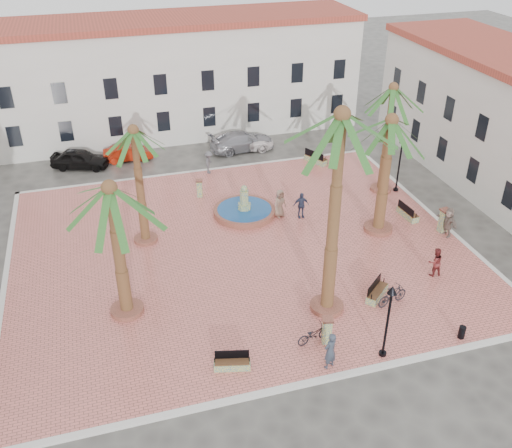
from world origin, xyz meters
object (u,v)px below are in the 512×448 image
at_px(palm_e, 390,135).
at_px(bollard_se, 327,330).
at_px(pedestrian_east, 448,222).
at_px(car_white, 244,141).
at_px(bench_e, 408,213).
at_px(palm_sw, 112,205).
at_px(car_red, 128,153).
at_px(palm_ne, 392,99).
at_px(lamppost_e, 401,155).
at_px(cyclist_b, 435,262).
at_px(car_black, 80,159).
at_px(cyclist_a, 330,351).
at_px(pedestrian_fountain_a, 280,203).
at_px(bollard_n, 200,188).
at_px(pedestrian_fountain_b, 301,205).
at_px(fountain, 244,210).
at_px(palm_s, 340,137).
at_px(bench_s, 232,364).
at_px(bench_ne, 316,159).
at_px(bicycle_a, 314,334).
at_px(litter_bin, 462,332).
at_px(bench_se, 377,293).
at_px(bicycle_b, 393,295).
at_px(pedestrian_north, 209,162).
at_px(lamppost_s, 389,309).
at_px(bollard_e, 444,220).
at_px(car_silver, 242,141).
at_px(palm_nw, 135,143).

height_order(palm_e, bollard_se, palm_e).
xyz_separation_m(pedestrian_east, car_white, (-8.22, 16.49, -0.41)).
bearing_deg(bench_e, bollard_se, 129.61).
xyz_separation_m(palm_sw, car_red, (1.85, 18.76, -5.63)).
distance_m(palm_ne, car_white, 13.67).
bearing_deg(lamppost_e, car_red, 148.20).
xyz_separation_m(cyclist_b, car_white, (-5.27, 19.89, -0.32)).
relative_size(bench_e, pedestrian_east, 0.96).
bearing_deg(car_black, cyclist_a, -139.27).
distance_m(palm_sw, cyclist_a, 11.59).
bearing_deg(pedestrian_fountain_a, car_black, 114.39).
xyz_separation_m(lamppost_e, pedestrian_fountain_a, (-8.90, -1.08, -1.77)).
height_order(bollard_n, pedestrian_fountain_b, pedestrian_fountain_b).
height_order(bollard_n, car_red, bollard_n).
height_order(palm_e, pedestrian_east, palm_e).
distance_m(fountain, pedestrian_fountain_a, 2.37).
distance_m(palm_s, bollard_se, 8.83).
distance_m(bench_s, bench_ne, 22.33).
xyz_separation_m(bench_ne, bicycle_a, (-7.43, -18.57, 0.17)).
xyz_separation_m(bicycle_a, car_red, (-6.28, 23.41, 0.01)).
xyz_separation_m(bench_e, litter_bin, (-3.23, -10.83, 0.06)).
relative_size(palm_ne, bench_se, 4.58).
xyz_separation_m(litter_bin, bicycle_b, (-1.95, 3.17, 0.23)).
distance_m(bicycle_a, car_white, 23.19).
relative_size(pedestrian_north, car_red, 0.45).
xyz_separation_m(bicycle_a, pedestrian_fountain_a, (2.19, 11.57, 0.48)).
distance_m(lamppost_s, pedestrian_north, 21.16).
bearing_deg(bollard_se, bollard_e, 34.00).
bearing_deg(bicycle_a, litter_bin, -115.70).
height_order(cyclist_a, pedestrian_east, cyclist_a).
relative_size(lamppost_s, car_black, 0.91).
relative_size(litter_bin, bicycle_a, 0.37).
relative_size(pedestrian_north, car_black, 0.40).
bearing_deg(cyclist_b, bench_ne, -84.73).
relative_size(palm_ne, bollard_e, 4.91).
height_order(lamppost_e, car_silver, lamppost_e).
relative_size(cyclist_b, car_red, 0.45).
relative_size(bollard_se, pedestrian_fountain_a, 0.76).
height_order(palm_sw, bollard_n, palm_sw).
bearing_deg(bench_e, bench_s, 119.59).
xyz_separation_m(bollard_n, pedestrian_fountain_a, (4.38, -4.06, 0.28)).
bearing_deg(lamppost_e, cyclist_a, -127.49).
distance_m(litter_bin, bicycle_b, 3.73).
distance_m(palm_sw, car_silver, 21.91).
bearing_deg(cyclist_b, lamppost_e, -104.38).
relative_size(bollard_n, bicycle_a, 0.73).
bearing_deg(palm_nw, bench_e, -6.70).
bearing_deg(bicycle_b, bollard_n, 12.31).
bearing_deg(car_red, palm_e, -137.98).
bearing_deg(palm_ne, palm_e, -118.80).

